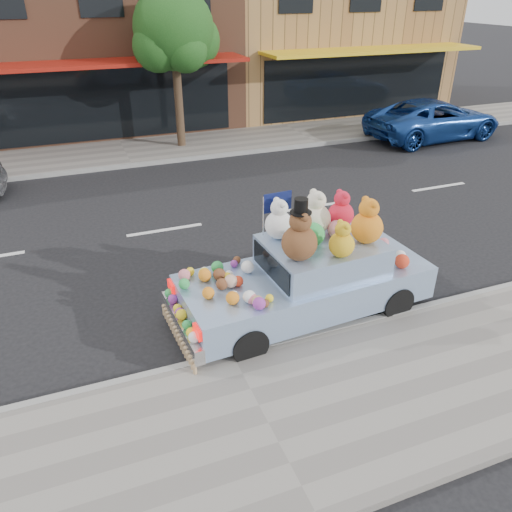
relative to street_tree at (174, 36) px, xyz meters
name	(u,v)px	position (x,y,z in m)	size (l,w,h in m)	color
ground	(165,230)	(-2.03, -6.55, -3.69)	(120.00, 120.00, 0.00)	black
near_sidewalk	(268,426)	(-2.03, -13.05, -3.63)	(60.00, 3.00, 0.12)	gray
far_sidewalk	(125,153)	(-2.03, -0.05, -3.63)	(60.00, 3.00, 0.12)	gray
near_kerb	(232,356)	(-2.03, -11.55, -3.63)	(60.00, 0.12, 0.13)	gray
far_kerb	(132,165)	(-2.03, -1.55, -3.63)	(60.00, 0.12, 0.13)	gray
storefront_mid	(94,27)	(-2.03, 5.42, -0.05)	(10.00, 9.80, 7.30)	brown
storefront_right	(317,22)	(7.97, 5.42, -0.05)	(10.00, 9.80, 7.30)	#9D7341
street_tree	(174,36)	(0.00, 0.00, 0.00)	(3.00, 2.70, 5.22)	#38281C
car_blue	(434,119)	(9.11, -2.19, -2.97)	(2.40, 5.21, 1.45)	#1C459A
art_car	(307,273)	(-0.39, -10.81, -2.88)	(4.58, 2.01, 2.37)	black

